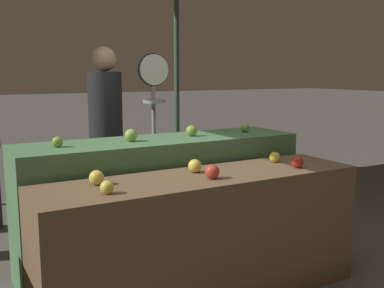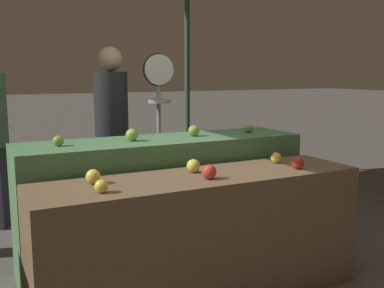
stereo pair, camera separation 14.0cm
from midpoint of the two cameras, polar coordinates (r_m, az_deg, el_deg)
display_counter_front at (r=2.90m, az=2.65°, el=-11.83°), size 2.10×0.55×0.81m
display_counter_back at (r=3.39m, az=-2.40°, el=-7.39°), size 2.10×0.55×0.96m
apple_front_0 at (r=2.41m, az=-9.82°, el=-5.32°), size 0.07×0.07×0.07m
apple_front_1 at (r=2.69m, az=3.68°, el=-3.55°), size 0.09×0.09×0.09m
apple_front_2 at (r=3.06m, az=14.57°, el=-2.35°), size 0.08×0.08×0.08m
apple_front_3 at (r=2.62m, az=-10.94°, el=-4.09°), size 0.09×0.09×0.09m
apple_front_4 at (r=2.86m, az=1.57°, el=-2.80°), size 0.09×0.09×0.09m
apple_front_5 at (r=3.23m, az=11.86°, el=-1.73°), size 0.08×0.08×0.08m
apple_back_0 at (r=3.04m, az=-15.36°, el=0.38°), size 0.07×0.07×0.07m
apple_back_1 at (r=3.17m, az=-6.39°, el=1.16°), size 0.09×0.09×0.09m
apple_back_2 at (r=3.40m, az=1.40°, el=1.70°), size 0.08×0.08×0.08m
apple_back_3 at (r=3.65m, az=8.28°, el=2.01°), size 0.07×0.07×0.07m
produce_scale at (r=3.96m, az=-3.20°, el=5.17°), size 0.29×0.20×1.61m
person_vendor_at_scale at (r=4.11m, az=-9.21°, el=2.52°), size 0.30×0.30×1.67m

